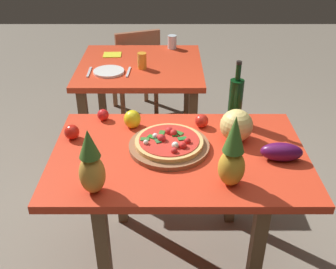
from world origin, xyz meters
name	(u,v)px	position (x,y,z in m)	size (l,w,h in m)	color
ground_plane	(176,260)	(0.00, 0.00, 0.00)	(10.00, 10.00, 0.00)	gray
display_table	(178,169)	(0.00, 0.00, 0.67)	(1.26, 0.80, 0.77)	brown
background_table	(140,78)	(-0.26, 1.19, 0.66)	(0.92, 0.86, 0.77)	brown
dining_chair	(135,67)	(-0.35, 1.85, 0.48)	(0.51, 0.51, 0.85)	#8E5B3B
pizza_board	(168,146)	(-0.05, 0.04, 0.79)	(0.40, 0.40, 0.03)	#8E5B3B
pizza	(168,141)	(-0.05, 0.04, 0.81)	(0.34, 0.34, 0.06)	#E2B164
wine_bottle	(234,100)	(0.31, 0.30, 0.91)	(0.08, 0.08, 0.36)	black
pineapple_left	(90,165)	(-0.37, -0.30, 0.91)	(0.11, 0.11, 0.31)	#C28A34
pineapple_right	(232,155)	(0.22, -0.25, 0.92)	(0.12, 0.12, 0.34)	gold
melon	(235,125)	(0.29, 0.12, 0.86)	(0.17, 0.17, 0.17)	#E7CF75
bell_pepper	(131,119)	(-0.25, 0.26, 0.82)	(0.09, 0.09, 0.10)	yellow
eggplant	(280,152)	(0.48, -0.06, 0.82)	(0.20, 0.09, 0.09)	#511147
tomato_near_board	(201,121)	(0.13, 0.25, 0.81)	(0.07, 0.07, 0.07)	red
tomato_beside_pepper	(71,132)	(-0.55, 0.13, 0.81)	(0.08, 0.08, 0.08)	red
tomato_at_corner	(102,115)	(-0.42, 0.33, 0.81)	(0.07, 0.07, 0.07)	red
drinking_glass_juice	(141,61)	(-0.24, 1.11, 0.83)	(0.07, 0.07, 0.12)	orange
drinking_glass_water	(171,42)	(-0.02, 1.55, 0.83)	(0.07, 0.07, 0.11)	silver
dinner_plate	(108,72)	(-0.48, 1.03, 0.78)	(0.22, 0.22, 0.02)	white
fork_utensil	(88,72)	(-0.62, 1.03, 0.78)	(0.02, 0.18, 0.01)	silver
knife_utensil	(127,72)	(-0.34, 1.03, 0.78)	(0.02, 0.18, 0.01)	silver
napkin_folded	(111,55)	(-0.50, 1.38, 0.78)	(0.14, 0.12, 0.01)	yellow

